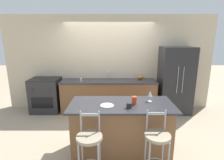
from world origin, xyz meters
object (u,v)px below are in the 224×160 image
at_px(bar_stool_near, 89,144).
at_px(tumbler_cup, 134,100).
at_px(dinner_plate, 107,105).
at_px(refrigerator, 175,80).
at_px(oven_range, 46,95).
at_px(coffee_mug, 129,105).
at_px(wine_glass, 150,94).
at_px(soap_bottle, 81,79).
at_px(bar_stool_far, 157,142).
at_px(pumpkin_decoration, 140,77).

distance_m(bar_stool_near, tumbler_cup, 1.04).
relative_size(bar_stool_near, dinner_plate, 4.45).
relative_size(refrigerator, bar_stool_near, 1.79).
bearing_deg(oven_range, tumbler_cup, -39.69).
bearing_deg(oven_range, coffee_mug, -43.47).
bearing_deg(wine_glass, soap_bottle, 133.45).
bearing_deg(refrigerator, wine_glass, -121.89).
bearing_deg(coffee_mug, wine_glass, 37.04).
distance_m(refrigerator, bar_stool_far, 2.70).
distance_m(tumbler_cup, pumpkin_decoration, 2.10).
xyz_separation_m(tumbler_cup, soap_bottle, (-1.23, 1.75, -0.04)).
bearing_deg(pumpkin_decoration, dinner_plate, -112.88).
distance_m(refrigerator, tumbler_cup, 2.31).
bearing_deg(soap_bottle, dinner_plate, -67.62).
distance_m(bar_stool_near, pumpkin_decoration, 2.93).
bearing_deg(pumpkin_decoration, tumbler_cup, -101.79).
distance_m(bar_stool_near, wine_glass, 1.37).
relative_size(bar_stool_near, pumpkin_decoration, 7.44).
relative_size(coffee_mug, soap_bottle, 0.76).
height_order(tumbler_cup, soap_bottle, tumbler_cup).
relative_size(refrigerator, soap_bottle, 12.07).
distance_m(oven_range, bar_stool_far, 3.55).
xyz_separation_m(oven_range, tumbler_cup, (2.27, -1.89, 0.53)).
bearing_deg(bar_stool_far, tumbler_cup, 115.07).
relative_size(oven_range, bar_stool_far, 0.93).
bearing_deg(coffee_mug, oven_range, 136.53).
bearing_deg(wine_glass, pumpkin_decoration, 86.19).
xyz_separation_m(bar_stool_near, soap_bottle, (-0.52, 2.38, 0.40)).
relative_size(refrigerator, tumbler_cup, 13.26).
distance_m(oven_range, soap_bottle, 1.16).
relative_size(bar_stool_far, wine_glass, 5.08).
height_order(dinner_plate, coffee_mug, coffee_mug).
xyz_separation_m(dinner_plate, tumbler_cup, (0.47, 0.08, 0.06)).
xyz_separation_m(dinner_plate, pumpkin_decoration, (0.90, 2.14, 0.01)).
distance_m(oven_range, bar_stool_near, 2.95).
distance_m(dinner_plate, pumpkin_decoration, 2.32).
xyz_separation_m(refrigerator, bar_stool_far, (-1.10, -2.45, -0.35)).
height_order(bar_stool_near, tumbler_cup, tumbler_cup).
bearing_deg(refrigerator, oven_range, 179.59).
bearing_deg(wine_glass, coffee_mug, -142.96).
distance_m(pumpkin_decoration, soap_bottle, 1.68).
bearing_deg(soap_bottle, wine_glass, -46.55).
relative_size(bar_stool_far, tumbler_cup, 7.43).
distance_m(bar_stool_far, soap_bottle, 2.81).
height_order(dinner_plate, wine_glass, wine_glass).
bearing_deg(pumpkin_decoration, soap_bottle, -169.82).
bearing_deg(oven_range, soap_bottle, -7.20).
xyz_separation_m(oven_range, dinner_plate, (1.80, -1.97, 0.47)).
distance_m(refrigerator, soap_bottle, 2.60).
height_order(bar_stool_near, pumpkin_decoration, pumpkin_decoration).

